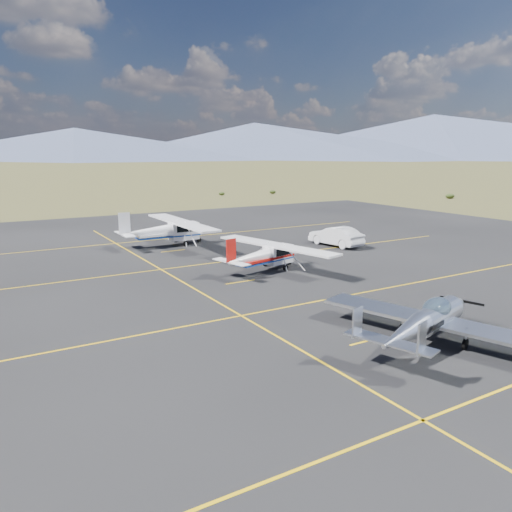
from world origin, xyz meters
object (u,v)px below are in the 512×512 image
object	(u,v)px
aircraft_low_wing	(429,321)
sedan	(336,236)
aircraft_plain	(168,230)
aircraft_cessna	(266,254)

from	to	relation	value
aircraft_low_wing	sedan	xyz separation A→B (m)	(10.71, 18.73, -0.24)
aircraft_plain	sedan	xyz separation A→B (m)	(11.92, -7.14, -0.51)
aircraft_cessna	aircraft_plain	bearing A→B (deg)	87.41
aircraft_cessna	sedan	size ratio (longest dim) A/B	2.03
aircraft_cessna	aircraft_plain	xyz separation A→B (m)	(-2.29, 11.67, 0.21)
aircraft_cessna	sedan	world-z (taller)	aircraft_cessna
aircraft_cessna	aircraft_low_wing	bearing A→B (deg)	-108.02
aircraft_plain	sedan	world-z (taller)	aircraft_plain
aircraft_cessna	aircraft_plain	distance (m)	11.89
aircraft_cessna	sedan	xyz separation A→B (m)	(9.63, 4.53, -0.30)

